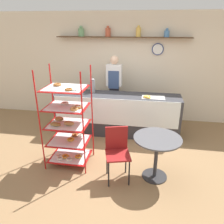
% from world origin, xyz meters
% --- Properties ---
extents(ground_plane, '(14.00, 14.00, 0.00)m').
position_xyz_m(ground_plane, '(0.00, 0.00, 0.00)').
color(ground_plane, olive).
extents(back_wall, '(10.00, 0.30, 2.70)m').
position_xyz_m(back_wall, '(0.00, 2.07, 1.36)').
color(back_wall, beige).
rests_on(back_wall, ground_plane).
extents(display_counter, '(2.82, 0.63, 0.93)m').
position_xyz_m(display_counter, '(0.00, 1.07, 0.47)').
color(display_counter, '#333338').
rests_on(display_counter, ground_plane).
extents(pastry_rack, '(0.76, 0.60, 1.76)m').
position_xyz_m(pastry_rack, '(-0.67, -0.28, 0.79)').
color(pastry_rack, '#B71414').
rests_on(pastry_rack, ground_plane).
extents(person_worker, '(0.36, 0.23, 1.72)m').
position_xyz_m(person_worker, '(-0.14, 1.56, 0.95)').
color(person_worker, '#282833').
rests_on(person_worker, ground_plane).
extents(cafe_table, '(0.76, 0.76, 0.74)m').
position_xyz_m(cafe_table, '(0.86, -0.45, 0.56)').
color(cafe_table, '#262628').
rests_on(cafe_table, ground_plane).
extents(cafe_chair, '(0.47, 0.47, 0.88)m').
position_xyz_m(cafe_chair, '(0.23, -0.54, 0.54)').
color(cafe_chair, black).
rests_on(cafe_chair, ground_plane).
extents(coffee_carafe, '(0.12, 0.12, 0.33)m').
position_xyz_m(coffee_carafe, '(-0.58, 1.16, 1.09)').
color(coffee_carafe, gray).
rests_on(coffee_carafe, display_counter).
extents(donut_tray_counter, '(0.49, 0.28, 0.05)m').
position_xyz_m(donut_tray_counter, '(0.73, 0.96, 0.95)').
color(donut_tray_counter, silver).
rests_on(donut_tray_counter, display_counter).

